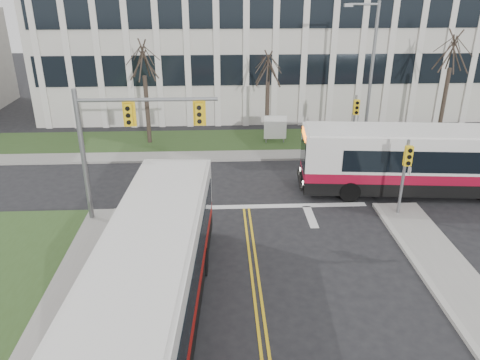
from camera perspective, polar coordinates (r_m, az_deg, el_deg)
The scene contains 14 objects.
ground at distance 16.36m, azimuth 2.49°, elevation -16.39°, with size 120.00×120.00×0.00m, color black.
sidewalk_cross at distance 30.23m, azimuth 9.48°, elevation 3.09°, with size 44.00×1.60×0.14m, color #9E9B93.
building_lawn at distance 32.82m, azimuth 8.51°, elevation 4.79°, with size 44.00×5.00×0.12m, color #314B20.
office_building at distance 43.17m, azimuth 5.97°, elevation 17.52°, with size 40.00×16.00×12.00m, color beige.
mast_arm_signal at distance 21.06m, azimuth -14.54°, elevation 5.58°, with size 6.11×0.38×6.20m.
signal_pole_near at distance 22.61m, azimuth 19.53°, elevation 1.45°, with size 0.34×0.39×3.80m.
signal_pole_far at distance 30.21m, azimuth 13.83°, elevation 7.57°, with size 0.34×0.39×3.80m.
streetlight at distance 30.61m, azimuth 15.45°, elevation 12.80°, with size 2.15×0.25×9.20m.
directory_sign at distance 31.62m, azimuth 4.32°, elevation 6.38°, with size 1.50×0.12×2.00m.
tree_left at distance 31.24m, azimuth -11.70°, elevation 13.96°, with size 1.80×1.80×7.70m.
tree_mid at distance 31.35m, azimuth 3.45°, elevation 13.25°, with size 1.80×1.80×6.82m.
tree_right at distance 34.39m, azimuth 24.48°, elevation 13.91°, with size 1.80×1.80×8.25m.
bus_main at distance 14.98m, azimuth -10.77°, elevation -12.80°, with size 2.80×12.93×3.45m, color silver, non-canonical shape.
bus_cross at distance 25.96m, azimuth 21.74°, elevation 2.01°, with size 2.75×12.67×3.38m, color silver, non-canonical shape.
Camera 1 is at (-1.26, -12.47, 10.52)m, focal length 35.00 mm.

